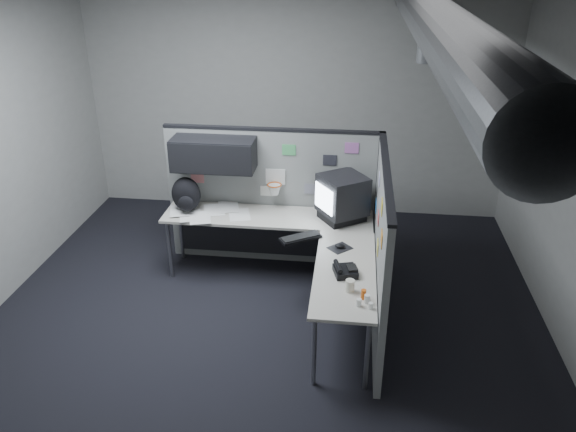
# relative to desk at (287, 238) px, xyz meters

# --- Properties ---
(room) EXTENTS (5.62, 5.62, 3.22)m
(room) POSITION_rel_desk_xyz_m (0.41, -0.70, 1.48)
(room) COLOR black
(room) RESTS_ON ground
(partition_back) EXTENTS (2.44, 0.42, 1.63)m
(partition_back) POSITION_rel_desk_xyz_m (-0.40, 0.53, 0.38)
(partition_back) COLOR gray
(partition_back) RESTS_ON ground
(partition_right) EXTENTS (0.07, 2.23, 1.63)m
(partition_right) POSITION_rel_desk_xyz_m (0.95, -0.49, 0.21)
(partition_right) COLOR gray
(partition_right) RESTS_ON ground
(desk) EXTENTS (2.31, 2.11, 0.73)m
(desk) POSITION_rel_desk_xyz_m (0.00, 0.00, 0.00)
(desk) COLOR #BBB6A9
(desk) RESTS_ON ground
(monitor) EXTENTS (0.61, 0.61, 0.50)m
(monitor) POSITION_rel_desk_xyz_m (0.56, 0.29, 0.37)
(monitor) COLOR black
(monitor) RESTS_ON desk
(keyboard) EXTENTS (0.44, 0.36, 0.04)m
(keyboard) POSITION_rel_desk_xyz_m (0.17, -0.22, 0.13)
(keyboard) COLOR black
(keyboard) RESTS_ON desk
(mouse) EXTENTS (0.27, 0.27, 0.05)m
(mouse) POSITION_rel_desk_xyz_m (0.57, -0.37, 0.13)
(mouse) COLOR black
(mouse) RESTS_ON desk
(phone) EXTENTS (0.25, 0.26, 0.10)m
(phone) POSITION_rel_desk_xyz_m (0.63, -0.84, 0.16)
(phone) COLOR black
(phone) RESTS_ON desk
(bottles) EXTENTS (0.14, 0.18, 0.09)m
(bottles) POSITION_rel_desk_xyz_m (0.81, -1.28, 0.15)
(bottles) COLOR silver
(bottles) RESTS_ON desk
(cup) EXTENTS (0.08, 0.08, 0.11)m
(cup) POSITION_rel_desk_xyz_m (0.68, -1.11, 0.17)
(cup) COLOR beige
(cup) RESTS_ON desk
(papers) EXTENTS (0.97, 0.70, 0.02)m
(papers) POSITION_rel_desk_xyz_m (-0.90, 0.26, 0.13)
(papers) COLOR white
(papers) RESTS_ON desk
(backpack) EXTENTS (0.35, 0.32, 0.40)m
(backpack) POSITION_rel_desk_xyz_m (-1.16, 0.28, 0.31)
(backpack) COLOR black
(backpack) RESTS_ON desk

